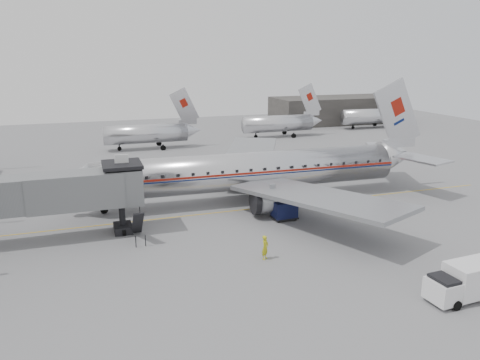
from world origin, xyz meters
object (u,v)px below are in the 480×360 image
object	(u,v)px
service_van	(465,281)
baggage_cart_navy	(284,210)
ramp_worker	(265,247)
airliner	(256,171)

from	to	relation	value
service_van	baggage_cart_navy	world-z (taller)	service_van
service_van	ramp_worker	xyz separation A→B (m)	(-10.16, 10.00, -0.31)
airliner	ramp_worker	bearing A→B (deg)	-106.29
airliner	baggage_cart_navy	distance (m)	7.36
service_van	airliner	bearing A→B (deg)	98.62
service_van	ramp_worker	world-z (taller)	service_van
airliner	baggage_cart_navy	bearing A→B (deg)	-85.60
airliner	ramp_worker	world-z (taller)	airliner
airliner	ramp_worker	xyz separation A→B (m)	(-4.86, -14.98, -2.33)
baggage_cart_navy	ramp_worker	world-z (taller)	ramp_worker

